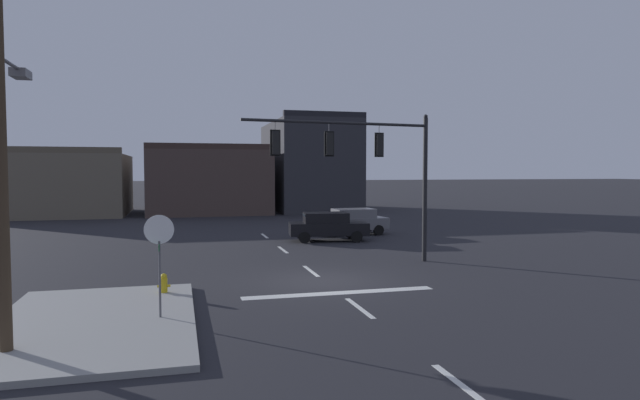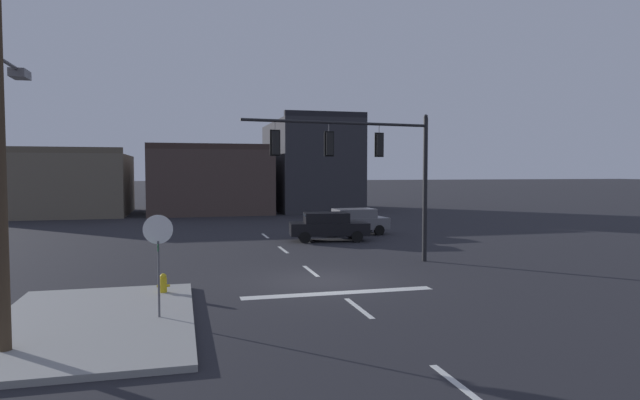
% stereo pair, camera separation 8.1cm
% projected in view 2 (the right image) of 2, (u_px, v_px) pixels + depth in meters
% --- Properties ---
extents(ground_plane, '(400.00, 400.00, 0.00)m').
position_uv_depth(ground_plane, '(324.00, 281.00, 19.65)').
color(ground_plane, '#232328').
extents(sidewalk_near_corner, '(5.00, 8.00, 0.15)m').
position_uv_depth(sidewalk_near_corner, '(94.00, 323.00, 14.01)').
color(sidewalk_near_corner, gray).
rests_on(sidewalk_near_corner, ground).
extents(stop_bar_paint, '(6.40, 0.50, 0.01)m').
position_uv_depth(stop_bar_paint, '(339.00, 293.00, 17.72)').
color(stop_bar_paint, silver).
rests_on(stop_bar_paint, ground).
extents(lane_centreline, '(0.16, 26.40, 0.01)m').
position_uv_depth(lane_centreline, '(311.00, 271.00, 21.59)').
color(lane_centreline, silver).
rests_on(lane_centreline, ground).
extents(signal_mast_near_side, '(8.21, 1.15, 6.41)m').
position_uv_depth(signal_mast_near_side, '(368.00, 158.00, 22.72)').
color(signal_mast_near_side, black).
rests_on(signal_mast_near_side, ground).
extents(stop_sign, '(0.76, 0.64, 2.83)m').
position_uv_depth(stop_sign, '(158.00, 241.00, 14.16)').
color(stop_sign, '#56565B').
rests_on(stop_sign, ground).
extents(car_lot_nearside, '(4.61, 2.35, 1.61)m').
position_uv_depth(car_lot_nearside, '(328.00, 226.00, 30.78)').
color(car_lot_nearside, black).
rests_on(car_lot_nearside, ground).
extents(car_lot_middle, '(4.55, 2.16, 1.61)m').
position_uv_depth(car_lot_middle, '(353.00, 221.00, 33.80)').
color(car_lot_middle, slate).
rests_on(car_lot_middle, ground).
extents(utility_pole, '(2.20, 2.16, 9.41)m').
position_uv_depth(utility_pole, '(0.00, 116.00, 11.47)').
color(utility_pole, '#423323').
rests_on(utility_pole, ground).
extents(fire_hydrant, '(0.40, 0.30, 0.75)m').
position_uv_depth(fire_hydrant, '(163.00, 287.00, 17.14)').
color(fire_hydrant, gold).
rests_on(fire_hydrant, ground).
extents(building_row, '(33.48, 13.81, 9.31)m').
position_uv_depth(building_row, '(207.00, 176.00, 52.22)').
color(building_row, '#665B4C').
rests_on(building_row, ground).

